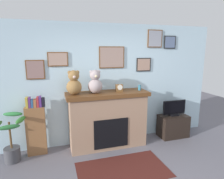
{
  "coord_description": "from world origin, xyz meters",
  "views": [
    {
      "loc": [
        -1.11,
        -2.13,
        2.05
      ],
      "look_at": [
        0.07,
        1.67,
        1.24
      ],
      "focal_mm": 31.32,
      "sensor_mm": 36.0,
      "label": 1
    }
  ],
  "objects": [
    {
      "name": "tv_stand",
      "position": [
        1.59,
        1.64,
        0.26
      ],
      "size": [
        0.67,
        0.4,
        0.52
      ],
      "primitive_type": "cube",
      "color": "black",
      "rests_on": "ground_plane"
    },
    {
      "name": "teddy_bear_brown",
      "position": [
        -0.3,
        1.65,
        1.4
      ],
      "size": [
        0.29,
        0.29,
        0.47
      ],
      "color": "#A08F91",
      "rests_on": "fireplace"
    },
    {
      "name": "candle_jar",
      "position": [
        0.69,
        1.65,
        1.25
      ],
      "size": [
        0.06,
        0.06,
        0.12
      ],
      "primitive_type": "cylinder",
      "color": "teal",
      "rests_on": "fireplace"
    },
    {
      "name": "area_rug",
      "position": [
        -0.03,
        0.73,
        0.0
      ],
      "size": [
        1.56,
        0.9,
        0.01
      ],
      "primitive_type": "cube",
      "color": "#471B17",
      "rests_on": "ground_plane"
    },
    {
      "name": "television",
      "position": [
        1.59,
        1.64,
        0.7
      ],
      "size": [
        0.58,
        0.14,
        0.37
      ],
      "color": "black",
      "rests_on": "tv_stand"
    },
    {
      "name": "back_wall",
      "position": [
        0.0,
        2.0,
        1.31
      ],
      "size": [
        5.2,
        0.15,
        2.6
      ],
      "color": "silver",
      "rests_on": "ground_plane"
    },
    {
      "name": "mantel_clock",
      "position": [
        0.22,
        1.65,
        1.26
      ],
      "size": [
        0.14,
        0.1,
        0.16
      ],
      "color": "brown",
      "rests_on": "fireplace"
    },
    {
      "name": "teddy_bear_grey",
      "position": [
        -0.72,
        1.65,
        1.4
      ],
      "size": [
        0.3,
        0.3,
        0.48
      ],
      "color": "olive",
      "rests_on": "fireplace"
    },
    {
      "name": "potted_plant",
      "position": [
        -1.9,
        1.59,
        0.37
      ],
      "size": [
        0.6,
        0.57,
        0.9
      ],
      "color": "#3F3F44",
      "rests_on": "ground_plane"
    },
    {
      "name": "bookshelf",
      "position": [
        -1.47,
        1.74,
        0.55
      ],
      "size": [
        0.38,
        0.16,
        1.18
      ],
      "color": "brown",
      "rests_on": "ground_plane"
    },
    {
      "name": "fireplace",
      "position": [
        -0.03,
        1.67,
        0.6
      ],
      "size": [
        1.71,
        0.59,
        1.19
      ],
      "color": "#95725A",
      "rests_on": "ground_plane"
    }
  ]
}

